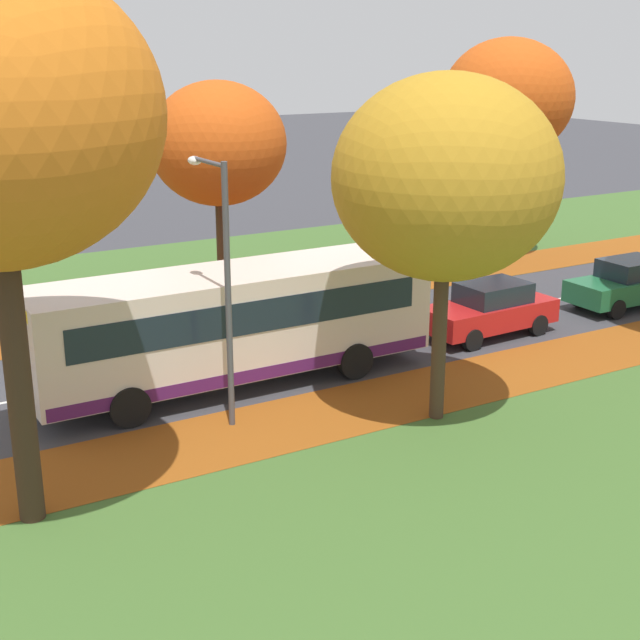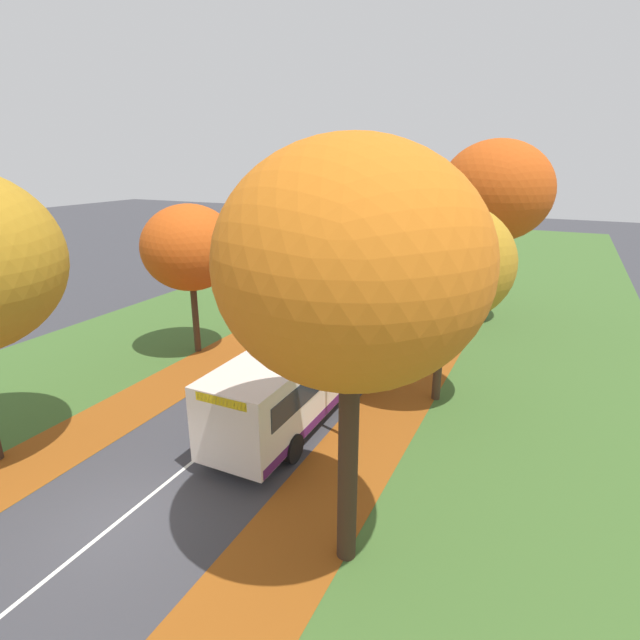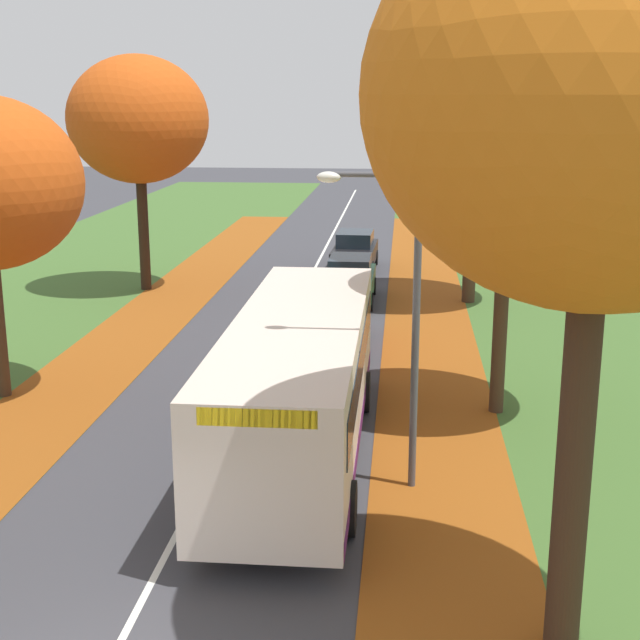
{
  "view_description": "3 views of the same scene",
  "coord_description": "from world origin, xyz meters",
  "px_view_note": "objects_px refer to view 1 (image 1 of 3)",
  "views": [
    {
      "loc": [
        21.26,
        -1.23,
        8.32
      ],
      "look_at": [
        2.09,
        9.99,
        1.47
      ],
      "focal_mm": 50.0,
      "sensor_mm": 36.0,
      "label": 1
    },
    {
      "loc": [
        9.68,
        -7.6,
        9.34
      ],
      "look_at": [
        0.15,
        12.22,
        2.11
      ],
      "focal_mm": 28.0,
      "sensor_mm": 36.0,
      "label": 2
    },
    {
      "loc": [
        3.73,
        -9.28,
        7.29
      ],
      "look_at": [
        1.92,
        9.92,
        2.37
      ],
      "focal_mm": 50.0,
      "sensor_mm": 36.0,
      "label": 3
    }
  ],
  "objects_px": {
    "tree_right_near": "(446,178)",
    "bus": "(234,321)",
    "tree_left_near": "(218,144)",
    "streetlamp_right": "(221,263)",
    "car_green_following": "(628,283)",
    "car_red_lead": "(489,309)",
    "tree_left_mid": "(508,99)"
  },
  "relations": [
    {
      "from": "tree_left_mid",
      "to": "car_green_following",
      "type": "height_order",
      "value": "tree_left_mid"
    },
    {
      "from": "tree_left_near",
      "to": "car_green_following",
      "type": "relative_size",
      "value": 1.73
    },
    {
      "from": "car_red_lead",
      "to": "car_green_following",
      "type": "height_order",
      "value": "same"
    },
    {
      "from": "streetlamp_right",
      "to": "car_green_following",
      "type": "height_order",
      "value": "streetlamp_right"
    },
    {
      "from": "tree_right_near",
      "to": "bus",
      "type": "height_order",
      "value": "tree_right_near"
    },
    {
      "from": "tree_left_near",
      "to": "tree_right_near",
      "type": "distance_m",
      "value": 12.04
    },
    {
      "from": "tree_right_near",
      "to": "car_red_lead",
      "type": "xyz_separation_m",
      "value": [
        -4.12,
        5.11,
        -4.77
      ]
    },
    {
      "from": "tree_left_near",
      "to": "streetlamp_right",
      "type": "height_order",
      "value": "tree_left_near"
    },
    {
      "from": "tree_left_mid",
      "to": "bus",
      "type": "bearing_deg",
      "value": -63.64
    },
    {
      "from": "bus",
      "to": "car_red_lead",
      "type": "bearing_deg",
      "value": 88.74
    },
    {
      "from": "tree_left_near",
      "to": "tree_right_near",
      "type": "relative_size",
      "value": 0.93
    },
    {
      "from": "tree_left_near",
      "to": "tree_left_mid",
      "type": "xyz_separation_m",
      "value": [
        0.02,
        12.42,
        1.1
      ]
    },
    {
      "from": "tree_left_mid",
      "to": "tree_right_near",
      "type": "distance_m",
      "value": 17.3
    },
    {
      "from": "tree_left_near",
      "to": "streetlamp_right",
      "type": "bearing_deg",
      "value": -24.0
    },
    {
      "from": "tree_left_near",
      "to": "streetlamp_right",
      "type": "relative_size",
      "value": 1.21
    },
    {
      "from": "tree_left_mid",
      "to": "car_green_following",
      "type": "distance_m",
      "value": 9.72
    },
    {
      "from": "tree_left_near",
      "to": "streetlamp_right",
      "type": "xyz_separation_m",
      "value": [
        9.7,
        -4.32,
        -1.49
      ]
    },
    {
      "from": "bus",
      "to": "car_green_following",
      "type": "distance_m",
      "value": 14.26
    },
    {
      "from": "streetlamp_right",
      "to": "bus",
      "type": "xyz_separation_m",
      "value": [
        -1.97,
        1.16,
        -2.03
      ]
    },
    {
      "from": "tree_left_near",
      "to": "car_red_lead",
      "type": "xyz_separation_m",
      "value": [
        7.92,
        5.11,
        -4.42
      ]
    },
    {
      "from": "bus",
      "to": "car_red_lead",
      "type": "xyz_separation_m",
      "value": [
        0.18,
        8.27,
        -0.89
      ]
    },
    {
      "from": "tree_left_mid",
      "to": "streetlamp_right",
      "type": "bearing_deg",
      "value": -59.94
    },
    {
      "from": "tree_right_near",
      "to": "car_red_lead",
      "type": "distance_m",
      "value": 8.12
    },
    {
      "from": "car_green_following",
      "to": "car_red_lead",
      "type": "bearing_deg",
      "value": -89.82
    },
    {
      "from": "tree_left_near",
      "to": "car_green_following",
      "type": "bearing_deg",
      "value": 54.5
    },
    {
      "from": "tree_right_near",
      "to": "streetlamp_right",
      "type": "height_order",
      "value": "tree_right_near"
    },
    {
      "from": "car_red_lead",
      "to": "car_green_following",
      "type": "distance_m",
      "value": 5.97
    },
    {
      "from": "tree_left_mid",
      "to": "car_green_following",
      "type": "relative_size",
      "value": 2.06
    },
    {
      "from": "car_red_lead",
      "to": "bus",
      "type": "bearing_deg",
      "value": -91.26
    },
    {
      "from": "tree_right_near",
      "to": "bus",
      "type": "relative_size",
      "value": 0.75
    },
    {
      "from": "tree_left_near",
      "to": "bus",
      "type": "height_order",
      "value": "tree_left_near"
    },
    {
      "from": "streetlamp_right",
      "to": "tree_left_near",
      "type": "bearing_deg",
      "value": 156.0
    }
  ]
}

